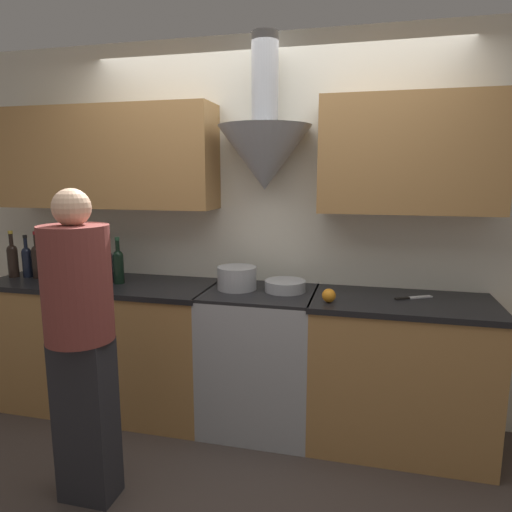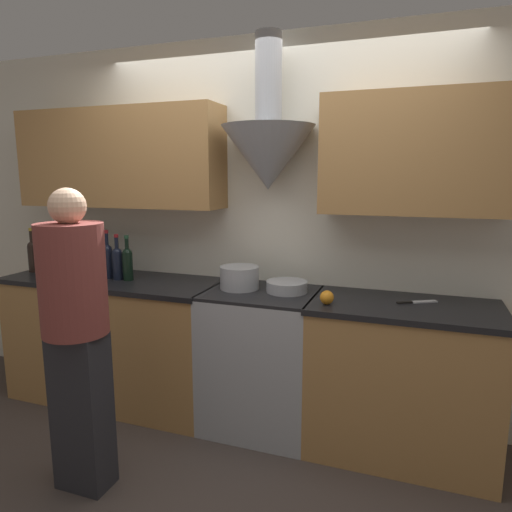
{
  "view_description": "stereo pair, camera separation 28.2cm",
  "coord_description": "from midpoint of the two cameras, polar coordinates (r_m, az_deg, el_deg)",
  "views": [
    {
      "loc": [
        0.66,
        -2.49,
        1.68
      ],
      "look_at": [
        0.0,
        0.2,
        1.19
      ],
      "focal_mm": 32.0,
      "sensor_mm": 36.0,
      "label": 1
    },
    {
      "loc": [
        0.93,
        -2.41,
        1.68
      ],
      "look_at": [
        0.0,
        0.2,
        1.19
      ],
      "focal_mm": 32.0,
      "sensor_mm": 36.0,
      "label": 2
    }
  ],
  "objects": [
    {
      "name": "person_foreground_left",
      "position": [
        2.51,
        -18.6,
        -8.72
      ],
      "size": [
        0.33,
        0.33,
        1.62
      ],
      "color": "#28282D",
      "rests_on": "ground_plane"
    },
    {
      "name": "orange_fruit",
      "position": [
        2.72,
        11.82,
        -5.13
      ],
      "size": [
        0.08,
        0.08,
        0.08
      ],
      "color": "orange",
      "rests_on": "counter_right"
    },
    {
      "name": "stove_range",
      "position": [
        3.11,
        3.3,
        -12.76
      ],
      "size": [
        0.71,
        0.6,
        0.94
      ],
      "color": "#A8AAAF",
      "rests_on": "ground_plane"
    },
    {
      "name": "stock_pot",
      "position": [
        3.01,
        0.6,
        -2.73
      ],
      "size": [
        0.26,
        0.26,
        0.15
      ],
      "color": "#A8AAAF",
      "rests_on": "stove_range"
    },
    {
      "name": "wine_bottle_7",
      "position": [
        3.45,
        -15.9,
        -0.38
      ],
      "size": [
        0.08,
        0.08,
        0.35
      ],
      "color": "black",
      "rests_on": "counter_left"
    },
    {
      "name": "wine_bottle_6",
      "position": [
        3.5,
        -17.14,
        -0.39
      ],
      "size": [
        0.08,
        0.08,
        0.34
      ],
      "color": "black",
      "rests_on": "counter_left"
    },
    {
      "name": "wine_bottle_9",
      "position": [
        3.33,
        -13.46,
        -0.78
      ],
      "size": [
        0.07,
        0.07,
        0.32
      ],
      "color": "black",
      "rests_on": "counter_left"
    },
    {
      "name": "ground_plane",
      "position": [
        3.08,
        1.45,
        -23.04
      ],
      "size": [
        12.0,
        12.0,
        0.0
      ],
      "primitive_type": "plane",
      "color": "#423833"
    },
    {
      "name": "wine_bottle_3",
      "position": [
        3.67,
        -20.94,
        -0.21
      ],
      "size": [
        0.07,
        0.07,
        0.33
      ],
      "color": "black",
      "rests_on": "counter_left"
    },
    {
      "name": "wine_bottle_2",
      "position": [
        3.75,
        -21.93,
        0.04
      ],
      "size": [
        0.08,
        0.08,
        0.34
      ],
      "color": "black",
      "rests_on": "counter_left"
    },
    {
      "name": "counter_left",
      "position": [
        3.59,
        -14.92,
        -10.01
      ],
      "size": [
        1.61,
        0.62,
        0.94
      ],
      "color": "#B27F47",
      "rests_on": "ground_plane"
    },
    {
      "name": "wine_bottle_4",
      "position": [
        3.63,
        -19.59,
        -0.13
      ],
      "size": [
        0.08,
        0.08,
        0.35
      ],
      "color": "black",
      "rests_on": "counter_left"
    },
    {
      "name": "wine_bottle_1",
      "position": [
        3.82,
        -22.93,
        -0.03
      ],
      "size": [
        0.07,
        0.07,
        0.31
      ],
      "color": "black",
      "rests_on": "counter_left"
    },
    {
      "name": "wall_back",
      "position": [
        3.15,
        3.17,
        6.53
      ],
      "size": [
        8.4,
        0.6,
        2.6
      ],
      "color": "silver",
      "rests_on": "ground_plane"
    },
    {
      "name": "wine_bottle_5",
      "position": [
        3.55,
        -18.46,
        -0.37
      ],
      "size": [
        0.07,
        0.07,
        0.32
      ],
      "color": "black",
      "rests_on": "counter_left"
    },
    {
      "name": "mixing_bowl",
      "position": [
        2.96,
        6.61,
        -3.84
      ],
      "size": [
        0.27,
        0.27,
        0.07
      ],
      "color": "#A8AAAF",
      "rests_on": "stove_range"
    },
    {
      "name": "chefs_knife",
      "position": [
        2.92,
        22.17,
        -5.38
      ],
      "size": [
        0.23,
        0.15,
        0.01
      ],
      "rotation": [
        0.0,
        0.0,
        0.51
      ],
      "color": "silver",
      "rests_on": "counter_right"
    },
    {
      "name": "wine_bottle_8",
      "position": [
        3.38,
        -14.68,
        -0.69
      ],
      "size": [
        0.07,
        0.07,
        0.33
      ],
      "color": "black",
      "rests_on": "counter_left"
    },
    {
      "name": "counter_right",
      "position": [
        3.01,
        20.33,
        -14.3
      ],
      "size": [
        1.1,
        0.62,
        0.94
      ],
      "color": "#B27F47",
      "rests_on": "ground_plane"
    },
    {
      "name": "wine_bottle_0",
      "position": [
        3.87,
        -24.29,
        0.16
      ],
      "size": [
        0.07,
        0.07,
        0.34
      ],
      "color": "black",
      "rests_on": "counter_left"
    }
  ]
}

